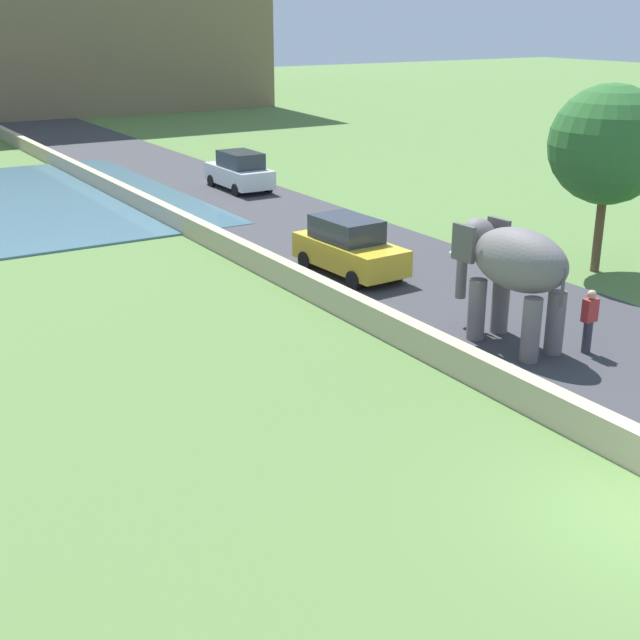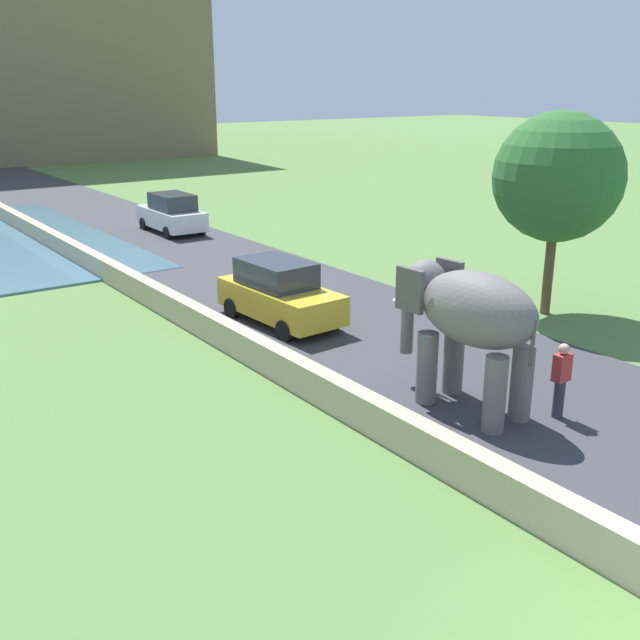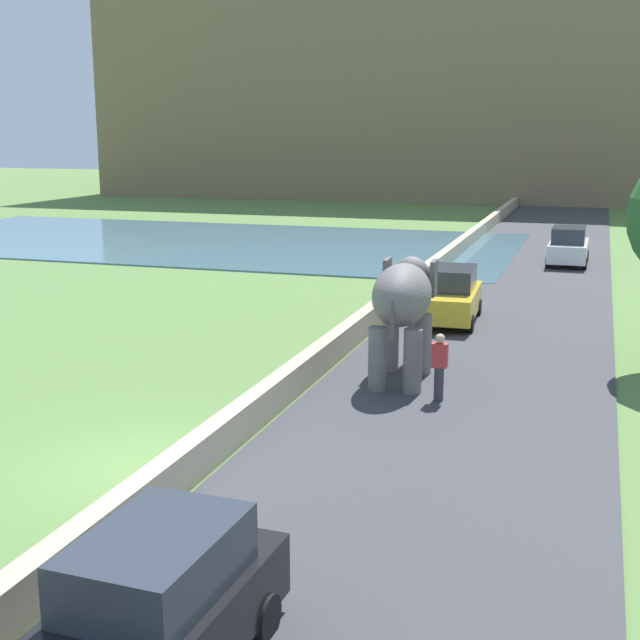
{
  "view_description": "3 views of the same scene",
  "coord_description": "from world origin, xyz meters",
  "views": [
    {
      "loc": [
        -10.82,
        -7.22,
        7.75
      ],
      "look_at": [
        -1.33,
        8.09,
        1.23
      ],
      "focal_mm": 47.87,
      "sensor_mm": 36.0,
      "label": 1
    },
    {
      "loc": [
        -7.19,
        -2.59,
        6.5
      ],
      "look_at": [
        2.17,
        10.38,
        1.31
      ],
      "focal_mm": 41.19,
      "sensor_mm": 36.0,
      "label": 2
    },
    {
      "loc": [
        7.84,
        -13.31,
        6.12
      ],
      "look_at": [
        0.91,
        8.11,
        1.16
      ],
      "focal_mm": 48.43,
      "sensor_mm": 36.0,
      "label": 3
    }
  ],
  "objects": [
    {
      "name": "barrier_wall",
      "position": [
        1.2,
        18.0,
        0.37
      ],
      "size": [
        0.4,
        110.0,
        0.74
      ],
      "primitive_type": "cube",
      "color": "tan",
      "rests_on": "ground"
    },
    {
      "name": "road_surface",
      "position": [
        5.0,
        20.0,
        0.03
      ],
      "size": [
        7.0,
        120.0,
        0.06
      ],
      "primitive_type": "cube",
      "color": "#38383D",
      "rests_on": "ground"
    },
    {
      "name": "ground_plane",
      "position": [
        0.0,
        0.0,
        0.0
      ],
      "size": [
        220.0,
        220.0,
        0.0
      ],
      "primitive_type": "plane",
      "color": "#567A3D"
    },
    {
      "name": "lake",
      "position": [
        -14.0,
        30.48,
        0.04
      ],
      "size": [
        36.0,
        18.0,
        0.08
      ],
      "primitive_type": "cube",
      "color": "slate",
      "rests_on": "ground"
    },
    {
      "name": "person_beside_elephant",
      "position": [
        4.6,
        5.55,
        0.87
      ],
      "size": [
        0.36,
        0.22,
        1.63
      ],
      "color": "#33333D",
      "rests_on": "ground"
    },
    {
      "name": "car_black",
      "position": [
        3.43,
        -5.69,
        0.9
      ],
      "size": [
        1.92,
        4.06,
        1.8
      ],
      "color": "black",
      "rests_on": "ground"
    },
    {
      "name": "car_white",
      "position": [
        6.57,
        27.83,
        0.9
      ],
      "size": [
        1.82,
        4.01,
        1.8
      ],
      "color": "white",
      "rests_on": "ground"
    },
    {
      "name": "elephant",
      "position": [
        3.41,
        7.02,
        2.04
      ],
      "size": [
        1.56,
        3.5,
        2.99
      ],
      "color": "slate",
      "rests_on": "ground"
    },
    {
      "name": "car_yellow",
      "position": [
        3.42,
        14.05,
        0.9
      ],
      "size": [
        1.94,
        4.07,
        1.8
      ],
      "color": "gold",
      "rests_on": "ground"
    },
    {
      "name": "hill_distant",
      "position": [
        -6.0,
        73.66,
        11.56
      ],
      "size": [
        64.0,
        28.0,
        23.12
      ],
      "primitive_type": "cube",
      "color": "#7F6B4C",
      "rests_on": "ground"
    }
  ]
}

